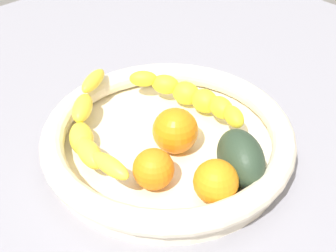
# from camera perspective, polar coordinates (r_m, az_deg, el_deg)

# --- Properties ---
(kitchen_counter) EXTENTS (1.20, 1.20, 0.03)m
(kitchen_counter) POSITION_cam_1_polar(r_m,az_deg,el_deg) (0.66, -0.00, -4.20)
(kitchen_counter) COLOR gray
(kitchen_counter) RESTS_ON ground
(fruit_bowl) EXTENTS (0.34, 0.34, 0.05)m
(fruit_bowl) POSITION_cam_1_polar(r_m,az_deg,el_deg) (0.64, -0.00, -1.54)
(fruit_bowl) COLOR beige
(fruit_bowl) RESTS_ON kitchen_counter
(banana_draped_left) EXTENTS (0.20, 0.08, 0.04)m
(banana_draped_left) POSITION_cam_1_polar(r_m,az_deg,el_deg) (0.68, 2.94, 3.58)
(banana_draped_left) COLOR yellow
(banana_draped_left) RESTS_ON fruit_bowl
(banana_draped_right) EXTENTS (0.21, 0.14, 0.05)m
(banana_draped_right) POSITION_cam_1_polar(r_m,az_deg,el_deg) (0.63, -9.57, -0.39)
(banana_draped_right) COLOR yellow
(banana_draped_right) RESTS_ON fruit_bowl
(orange_front) EXTENTS (0.05, 0.05, 0.05)m
(orange_front) POSITION_cam_1_polar(r_m,az_deg,el_deg) (0.57, -1.76, -5.21)
(orange_front) COLOR orange
(orange_front) RESTS_ON fruit_bowl
(orange_mid_left) EXTENTS (0.06, 0.06, 0.06)m
(orange_mid_left) POSITION_cam_1_polar(r_m,az_deg,el_deg) (0.61, 0.78, -0.62)
(orange_mid_left) COLOR orange
(orange_mid_left) RESTS_ON fruit_bowl
(orange_mid_right) EXTENTS (0.05, 0.05, 0.05)m
(orange_mid_right) POSITION_cam_1_polar(r_m,az_deg,el_deg) (0.55, 5.78, -6.70)
(orange_mid_right) COLOR orange
(orange_mid_right) RESTS_ON fruit_bowl
(avocado_dark) EXTENTS (0.10, 0.09, 0.07)m
(avocado_dark) POSITION_cam_1_polar(r_m,az_deg,el_deg) (0.59, 8.73, -3.89)
(avocado_dark) COLOR #2B3E2B
(avocado_dark) RESTS_ON fruit_bowl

